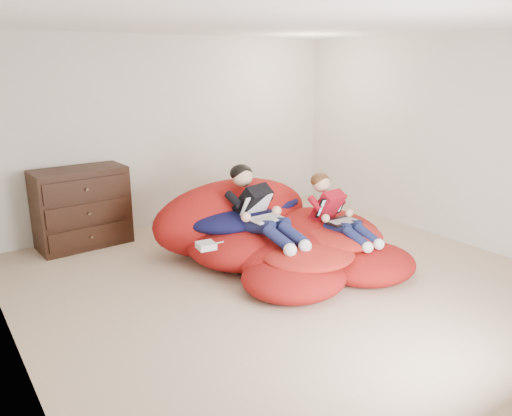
{
  "coord_description": "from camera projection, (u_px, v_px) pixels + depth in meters",
  "views": [
    {
      "loc": [
        -2.91,
        -3.7,
        2.14
      ],
      "look_at": [
        -0.1,
        0.38,
        0.7
      ],
      "focal_mm": 35.0,
      "sensor_mm": 36.0,
      "label": 1
    }
  ],
  "objects": [
    {
      "name": "power_adapter",
      "position": [
        206.0,
        246.0,
        4.89
      ],
      "size": [
        0.19,
        0.19,
        0.06
      ],
      "primitive_type": "cube",
      "rotation": [
        0.0,
        0.0,
        -0.14
      ],
      "color": "silver",
      "rests_on": "beanbag_pile"
    },
    {
      "name": "younger_boy",
      "position": [
        335.0,
        209.0,
        5.43
      ],
      "size": [
        0.32,
        0.99,
        0.66
      ],
      "color": "#AF0F1F",
      "rests_on": "beanbag_pile"
    },
    {
      "name": "beanbag_pile",
      "position": [
        278.0,
        236.0,
        5.6
      ],
      "size": [
        2.51,
        2.37,
        0.92
      ],
      "color": "#AD1613",
      "rests_on": "ground"
    },
    {
      "name": "laptop_black",
      "position": [
        337.0,
        214.0,
        5.41
      ],
      "size": [
        0.37,
        0.37,
        0.25
      ],
      "color": "black",
      "rests_on": "younger_boy"
    },
    {
      "name": "laptop_white",
      "position": [
        262.0,
        212.0,
        5.26
      ],
      "size": [
        0.35,
        0.38,
        0.23
      ],
      "color": "silver",
      "rests_on": "older_boy"
    },
    {
      "name": "room_shell",
      "position": [
        285.0,
        261.0,
        5.05
      ],
      "size": [
        5.1,
        5.1,
        2.77
      ],
      "color": "tan",
      "rests_on": "ground"
    },
    {
      "name": "cream_pillow",
      "position": [
        200.0,
        201.0,
        5.73
      ],
      "size": [
        0.45,
        0.29,
        0.29
      ],
      "primitive_type": "ellipsoid",
      "color": "beige",
      "rests_on": "beanbag_pile"
    },
    {
      "name": "dresser",
      "position": [
        82.0,
        208.0,
        5.98
      ],
      "size": [
        1.09,
        0.62,
        0.95
      ],
      "color": "black",
      "rests_on": "ground"
    },
    {
      "name": "older_boy",
      "position": [
        258.0,
        205.0,
        5.31
      ],
      "size": [
        0.42,
        1.19,
        0.73
      ],
      "color": "black",
      "rests_on": "beanbag_pile"
    }
  ]
}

